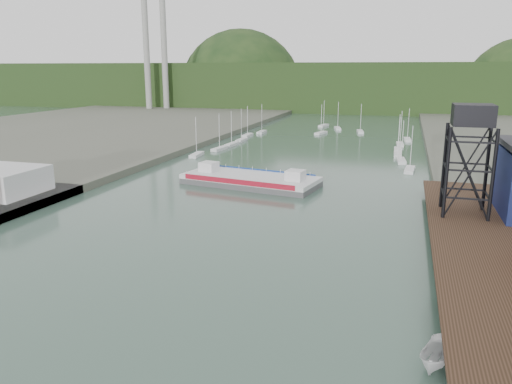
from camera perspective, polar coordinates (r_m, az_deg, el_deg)
The scene contains 7 objects.
east_pier at distance 68.06m, azimuth 25.22°, elevation -5.53°, with size 14.00×70.00×2.45m.
lift_tower at distance 77.63m, azimuth 23.49°, elevation 7.35°, with size 6.50×6.50×16.00m.
marina_sailboats at distance 160.95m, azimuth 7.31°, elevation 5.74°, with size 57.71×92.65×0.90m.
smokestacks at distance 283.90m, azimuth -11.41°, elevation 15.10°, with size 11.20×8.20×60.00m.
distant_hills at distance 321.76m, azimuth 11.58°, elevation 11.42°, with size 500.00×120.00×80.00m.
chain_ferry at distance 101.09m, azimuth -0.66°, elevation 1.43°, with size 28.69×15.37×3.92m.
motorboat at distance 43.66m, azimuth 19.94°, elevation -17.27°, with size 1.97×5.24×2.02m, color silver.
Camera 1 is at (26.00, -18.75, 23.04)m, focal length 35.00 mm.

